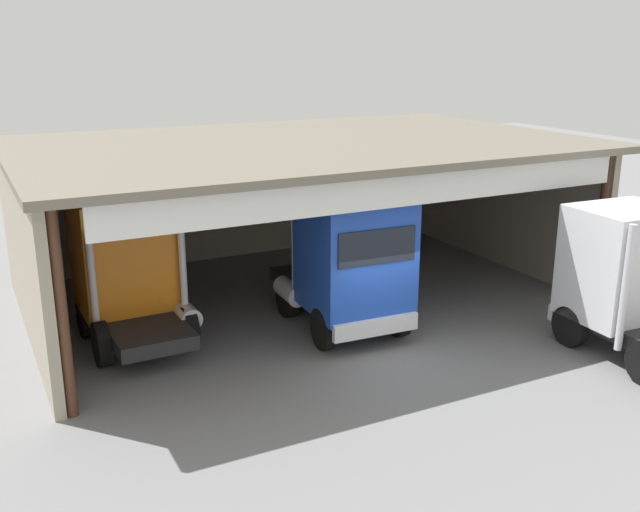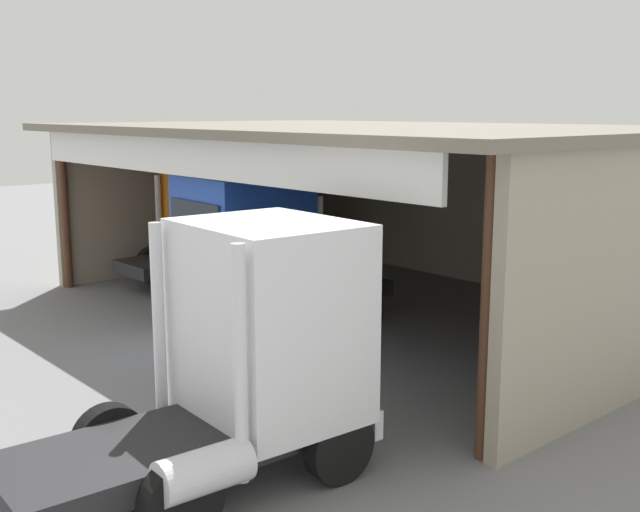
{
  "view_description": "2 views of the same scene",
  "coord_description": "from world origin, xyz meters",
  "px_view_note": "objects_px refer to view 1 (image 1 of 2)",
  "views": [
    {
      "loc": [
        -9.09,
        -14.35,
        7.54
      ],
      "look_at": [
        0.0,
        3.45,
        1.61
      ],
      "focal_mm": 40.68,
      "sensor_mm": 36.0,
      "label": 1
    },
    {
      "loc": [
        14.05,
        -8.77,
        5.15
      ],
      "look_at": [
        0.0,
        3.45,
        1.61
      ],
      "focal_mm": 43.09,
      "sensor_mm": 36.0,
      "label": 2
    }
  ],
  "objects_px": {
    "tool_cart": "(374,232)",
    "truck_white_yard_outside": "(632,280)",
    "truck_orange_center_left_bay": "(129,265)",
    "truck_blue_center_right_bay": "(348,263)",
    "oil_drum": "(369,233)"
  },
  "relations": [
    {
      "from": "truck_orange_center_left_bay",
      "to": "truck_blue_center_right_bay",
      "type": "relative_size",
      "value": 0.81
    },
    {
      "from": "oil_drum",
      "to": "truck_white_yard_outside",
      "type": "bearing_deg",
      "value": -86.42
    },
    {
      "from": "oil_drum",
      "to": "truck_blue_center_right_bay",
      "type": "bearing_deg",
      "value": -124.56
    },
    {
      "from": "truck_blue_center_right_bay",
      "to": "truck_white_yard_outside",
      "type": "bearing_deg",
      "value": 146.29
    },
    {
      "from": "truck_orange_center_left_bay",
      "to": "truck_blue_center_right_bay",
      "type": "distance_m",
      "value": 5.69
    },
    {
      "from": "truck_blue_center_right_bay",
      "to": "truck_white_yard_outside",
      "type": "relative_size",
      "value": 1.03
    },
    {
      "from": "truck_orange_center_left_bay",
      "to": "truck_white_yard_outside",
      "type": "distance_m",
      "value": 12.7
    },
    {
      "from": "truck_orange_center_left_bay",
      "to": "oil_drum",
      "type": "bearing_deg",
      "value": 25.38
    },
    {
      "from": "truck_blue_center_right_bay",
      "to": "tool_cart",
      "type": "distance_m",
      "value": 8.97
    },
    {
      "from": "truck_blue_center_right_bay",
      "to": "oil_drum",
      "type": "distance_m",
      "value": 8.91
    },
    {
      "from": "truck_white_yard_outside",
      "to": "oil_drum",
      "type": "xyz_separation_m",
      "value": [
        -0.72,
        11.47,
        -1.4
      ]
    },
    {
      "from": "tool_cart",
      "to": "oil_drum",
      "type": "bearing_deg",
      "value": 164.84
    },
    {
      "from": "truck_blue_center_right_bay",
      "to": "tool_cart",
      "type": "height_order",
      "value": "truck_blue_center_right_bay"
    },
    {
      "from": "tool_cart",
      "to": "truck_orange_center_left_bay",
      "type": "bearing_deg",
      "value": -154.44
    },
    {
      "from": "tool_cart",
      "to": "truck_white_yard_outside",
      "type": "bearing_deg",
      "value": -87.28
    }
  ]
}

